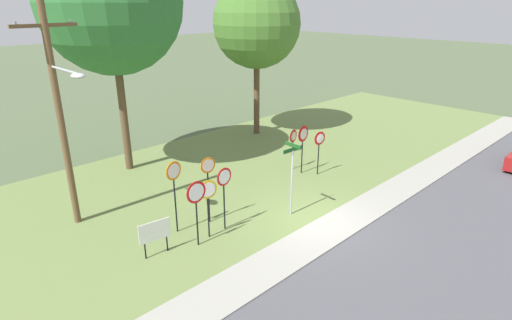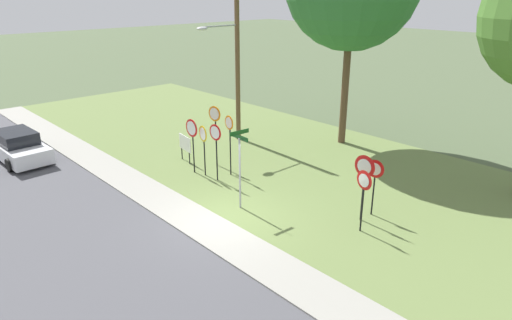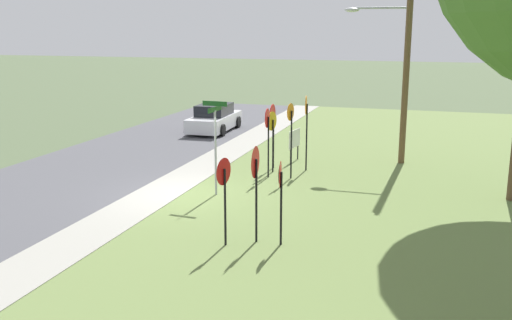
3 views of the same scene
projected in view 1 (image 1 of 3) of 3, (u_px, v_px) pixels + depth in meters
The scene contains 17 objects.
ground_plane at pixel (315, 222), 16.12m from camera, with size 160.00×160.00×0.00m, color #4C5B3D.
road_asphalt at pixel (438, 277), 12.91m from camera, with size 44.00×6.40×0.01m, color #4C4C51.
sidewalk_strip at pixel (332, 228), 15.57m from camera, with size 44.00×1.60×0.06m, color #99968C.
grass_median at pixel (216, 177), 20.12m from camera, with size 44.00×12.00×0.04m, color olive.
stop_sign_near_left at pixel (208, 177), 15.35m from camera, with size 0.60×0.12×2.64m.
stop_sign_near_right at pixel (174, 182), 14.63m from camera, with size 0.68×0.13×2.76m.
stop_sign_far_left at pixel (224, 186), 14.91m from camera, with size 0.67×0.10×2.44m.
stop_sign_far_center at pixel (196, 199), 13.88m from camera, with size 0.77×0.09×2.41m.
stop_sign_far_right at pixel (208, 197), 14.43m from camera, with size 0.68×0.16×2.22m.
yield_sign_near_left at pixel (293, 140), 20.42m from camera, with size 0.65×0.14×2.08m.
yield_sign_near_right at pixel (320, 143), 19.82m from camera, with size 0.65×0.15×2.16m.
yield_sign_far_left at pixel (303, 138), 19.89m from camera, with size 0.78×0.11×2.39m.
street_name_post at pixel (292, 173), 15.97m from camera, with size 0.96×0.82×2.96m.
utility_pole at pixel (61, 110), 14.35m from camera, with size 2.10×2.52×8.15m.
notice_board at pixel (155, 233), 13.67m from camera, with size 1.09×0.18×1.25m.
oak_tree_left at pixel (111, 3), 18.32m from camera, with size 6.33×6.33×11.00m.
oak_tree_right at pixel (257, 24), 24.32m from camera, with size 5.13×5.13×9.19m.
Camera 1 is at (-11.54, -8.58, 7.99)m, focal length 29.41 mm.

